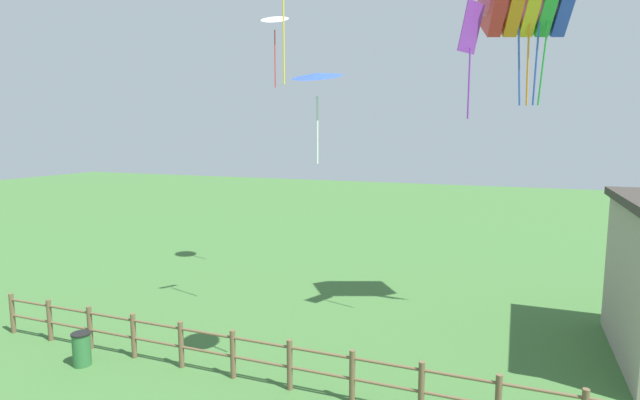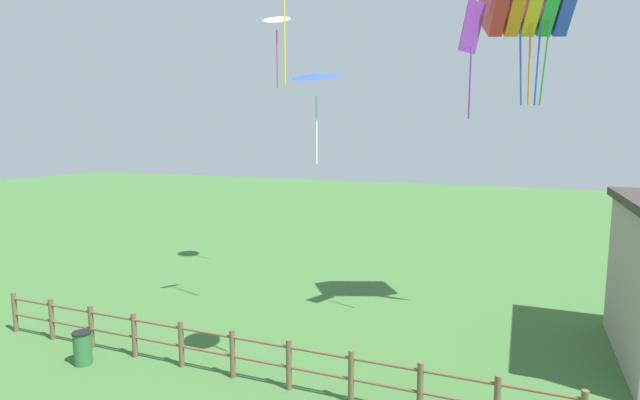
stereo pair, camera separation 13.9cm
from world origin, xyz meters
name	(u,v)px [view 2 (the right image)]	position (x,y,z in m)	size (l,w,h in m)	color
wooden_fence	(289,362)	(0.00, 7.86, 0.70)	(19.16, 0.14, 1.26)	brown
trash_bin	(83,348)	(-5.73, 6.98, 0.45)	(0.50, 0.50, 0.90)	#2D6B38
kite_rainbow_parafoil	(526,1)	(4.85, 14.27, 10.10)	(3.37, 2.99, 4.16)	#E54C8C
kite_white_delta	(277,20)	(-4.60, 16.47, 10.77)	(1.38, 1.33, 3.04)	white
kite_purple_streamer	(472,36)	(3.48, 12.76, 8.93)	(0.64, 1.04, 3.25)	purple
kite_red_diamond	(284,0)	(-1.86, 11.58, 10.15)	(0.65, 0.78, 3.52)	red
kite_blue_delta	(316,77)	(0.62, 8.13, 7.44)	(1.23, 1.21, 2.17)	blue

